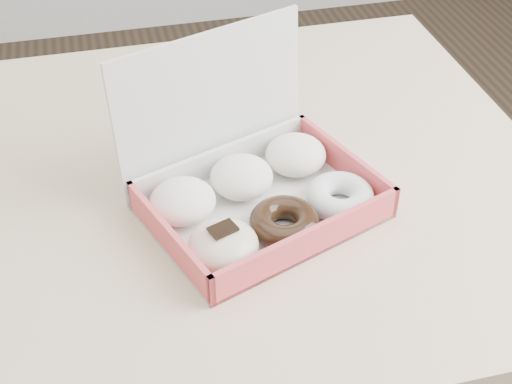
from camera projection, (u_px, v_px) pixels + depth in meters
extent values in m
cube|color=tan|center=(120.00, 198.00, 0.98)|extent=(1.20, 0.80, 0.04)
cylinder|color=tan|center=(375.00, 192.00, 1.58)|extent=(0.05, 0.05, 0.71)
cube|color=silver|center=(262.00, 212.00, 0.92)|extent=(0.33, 0.29, 0.01)
cube|color=#E04A4F|center=(309.00, 244.00, 0.84)|extent=(0.26, 0.10, 0.05)
cube|color=silver|center=(222.00, 161.00, 0.97)|extent=(0.26, 0.10, 0.05)
cube|color=#E04A4F|center=(169.00, 241.00, 0.85)|extent=(0.08, 0.19, 0.05)
cube|color=#E04A4F|center=(345.00, 164.00, 0.97)|extent=(0.08, 0.19, 0.05)
cube|color=silver|center=(212.00, 105.00, 0.93)|extent=(0.27, 0.12, 0.20)
ellipsoid|color=white|center=(183.00, 201.00, 0.90)|extent=(0.11, 0.11, 0.05)
ellipsoid|color=white|center=(242.00, 177.00, 0.93)|extent=(0.11, 0.11, 0.05)
ellipsoid|color=white|center=(296.00, 155.00, 0.97)|extent=(0.11, 0.11, 0.05)
ellipsoid|color=beige|center=(224.00, 245.00, 0.83)|extent=(0.11, 0.11, 0.05)
cube|color=black|center=(223.00, 229.00, 0.82)|extent=(0.04, 0.03, 0.00)
torus|color=black|center=(284.00, 222.00, 0.88)|extent=(0.11, 0.11, 0.03)
torus|color=white|center=(340.00, 197.00, 0.92)|extent=(0.11, 0.11, 0.03)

